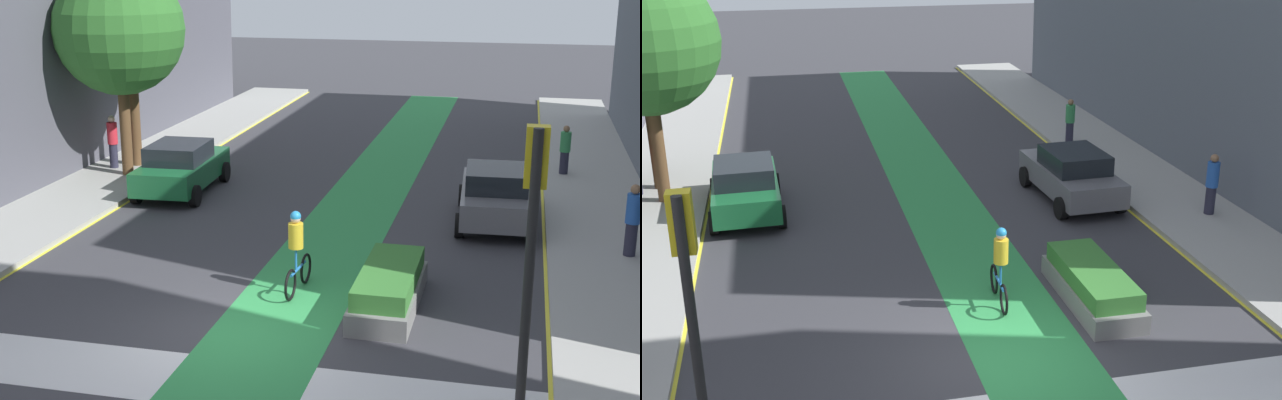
% 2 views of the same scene
% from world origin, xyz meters
% --- Properties ---
extents(ground_plane, '(120.00, 120.00, 0.00)m').
position_xyz_m(ground_plane, '(0.00, 0.00, 0.00)').
color(ground_plane, '#38383D').
extents(bike_lane_paint, '(2.40, 60.00, 0.01)m').
position_xyz_m(bike_lane_paint, '(0.76, 0.00, 0.00)').
color(bike_lane_paint, '#2D8C47').
rests_on(bike_lane_paint, ground_plane).
extents(curb_stripe_left, '(0.16, 60.00, 0.01)m').
position_xyz_m(curb_stripe_left, '(-6.00, 0.00, 0.01)').
color(curb_stripe_left, yellow).
rests_on(curb_stripe_left, ground_plane).
extents(curb_stripe_right, '(0.16, 60.00, 0.01)m').
position_xyz_m(curb_stripe_right, '(6.00, 0.00, 0.01)').
color(curb_stripe_right, yellow).
rests_on(curb_stripe_right, ground_plane).
extents(traffic_signal_near_left, '(0.35, 0.52, 4.45)m').
position_xyz_m(traffic_signal_near_left, '(-5.20, -1.74, 3.11)').
color(traffic_signal_near_left, black).
rests_on(traffic_signal_near_left, ground_plane).
extents(car_grey_right_far, '(2.18, 4.28, 1.57)m').
position_xyz_m(car_grey_right_far, '(4.65, 8.36, 0.80)').
color(car_grey_right_far, slate).
rests_on(car_grey_right_far, ground_plane).
extents(car_green_left_far, '(2.17, 4.27, 1.57)m').
position_xyz_m(car_green_left_far, '(-4.82, 9.37, 0.80)').
color(car_green_left_far, '#196033').
rests_on(car_green_left_far, ground_plane).
extents(cyclist_in_lane, '(0.32, 1.73, 1.86)m').
position_xyz_m(cyclist_in_lane, '(0.72, 2.24, 0.97)').
color(cyclist_in_lane, black).
rests_on(cyclist_in_lane, ground_plane).
extents(pedestrian_sidewalk_right_a, '(0.34, 0.34, 1.59)m').
position_xyz_m(pedestrian_sidewalk_right_a, '(6.64, 13.92, 0.96)').
color(pedestrian_sidewalk_right_a, '#262638').
rests_on(pedestrian_sidewalk_right_a, sidewalk_right).
extents(pedestrian_sidewalk_right_b, '(0.34, 0.34, 1.74)m').
position_xyz_m(pedestrian_sidewalk_right_b, '(7.89, 5.99, 1.04)').
color(pedestrian_sidewalk_right_b, '#262638').
rests_on(pedestrian_sidewalk_right_b, sidewalk_right).
extents(street_tree_near, '(4.12, 4.12, 6.72)m').
position_xyz_m(street_tree_near, '(-7.19, 10.58, 4.79)').
color(street_tree_near, brown).
rests_on(street_tree_near, sidewalk_left).
extents(median_planter, '(1.21, 3.42, 0.85)m').
position_xyz_m(median_planter, '(2.76, 1.92, 0.40)').
color(median_planter, slate).
rests_on(median_planter, ground_plane).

